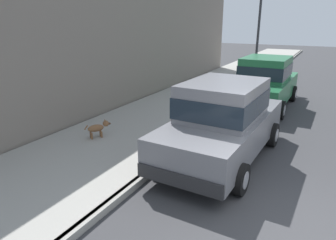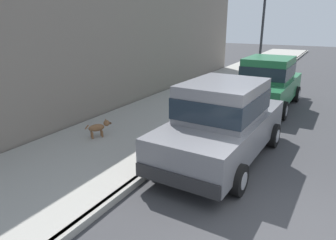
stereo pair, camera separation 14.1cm
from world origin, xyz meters
name	(u,v)px [view 1 (the left image)]	position (x,y,z in m)	size (l,w,h in m)	color
ground_plane	(304,237)	(0.00, 0.00, 0.00)	(80.00, 80.00, 0.00)	#38383A
curb	(134,184)	(-3.20, 0.00, 0.07)	(0.16, 64.00, 0.14)	gray
sidewalk	(69,166)	(-5.00, 0.00, 0.07)	(3.60, 64.00, 0.14)	#99968E
car_grey_sedan	(223,120)	(-2.10, 2.17, 0.98)	(2.16, 4.66, 1.92)	slate
car_green_sedan	(265,82)	(-2.21, 7.53, 0.98)	(2.09, 4.63, 1.92)	#23663D
dog_brown	(98,127)	(-5.45, 1.58, 0.43)	(0.48, 0.65, 0.49)	brown
fire_hydrant	(205,105)	(-3.65, 4.94, 0.48)	(0.34, 0.24, 0.72)	red
street_lamp	(259,27)	(-3.55, 11.74, 2.91)	(0.36, 0.36, 4.42)	#2D2D33
building_facade	(135,39)	(-7.10, 5.96, 2.52)	(0.50, 20.00, 5.04)	slate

